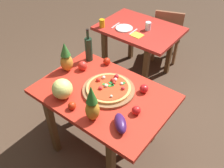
# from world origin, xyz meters

# --- Properties ---
(ground_plane) EXTENTS (10.00, 10.00, 0.00)m
(ground_plane) POSITION_xyz_m (0.00, 0.00, 0.00)
(ground_plane) COLOR #4C3828
(display_table) EXTENTS (1.22, 0.84, 0.77)m
(display_table) POSITION_xyz_m (0.00, 0.00, 0.67)
(display_table) COLOR brown
(display_table) RESTS_ON ground_plane
(background_table) EXTENTS (1.04, 0.76, 0.77)m
(background_table) POSITION_xyz_m (-0.42, 1.25, 0.66)
(background_table) COLOR brown
(background_table) RESTS_ON ground_plane
(dining_chair) EXTENTS (0.52, 0.52, 0.85)m
(dining_chair) POSITION_xyz_m (-0.30, 1.86, 0.48)
(dining_chair) COLOR brown
(dining_chair) RESTS_ON ground_plane
(pizza_board) EXTENTS (0.48, 0.48, 0.02)m
(pizza_board) POSITION_xyz_m (0.02, 0.05, 0.78)
(pizza_board) COLOR brown
(pizza_board) RESTS_ON display_table
(pizza) EXTENTS (0.41, 0.41, 0.06)m
(pizza) POSITION_xyz_m (0.02, 0.05, 0.81)
(pizza) COLOR #E2A157
(pizza) RESTS_ON pizza_board
(wine_bottle) EXTENTS (0.08, 0.08, 0.36)m
(wine_bottle) POSITION_xyz_m (-0.45, 0.31, 0.91)
(wine_bottle) COLOR #1E3323
(wine_bottle) RESTS_ON display_table
(pineapple_left) EXTENTS (0.12, 0.12, 0.35)m
(pineapple_left) POSITION_xyz_m (0.13, -0.29, 0.93)
(pineapple_left) COLOR #C08024
(pineapple_left) RESTS_ON display_table
(pineapple_right) EXTENTS (0.12, 0.12, 0.32)m
(pineapple_right) POSITION_xyz_m (-0.51, 0.04, 0.91)
(pineapple_right) COLOR #C1822B
(pineapple_right) RESTS_ON display_table
(melon) EXTENTS (0.18, 0.18, 0.18)m
(melon) POSITION_xyz_m (-0.25, -0.26, 0.86)
(melon) COLOR #DCE075
(melon) RESTS_ON display_table
(bell_pepper) EXTENTS (0.09, 0.09, 0.10)m
(bell_pepper) POSITION_xyz_m (-0.39, 0.14, 0.82)
(bell_pepper) COLOR red
(bell_pepper) RESTS_ON display_table
(eggplant) EXTENTS (0.21, 0.20, 0.09)m
(eggplant) POSITION_xyz_m (0.36, -0.23, 0.82)
(eggplant) COLOR #3B1A53
(eggplant) RESTS_ON display_table
(tomato_near_board) EXTENTS (0.08, 0.08, 0.08)m
(tomato_near_board) POSITION_xyz_m (0.37, -0.03, 0.81)
(tomato_near_board) COLOR red
(tomato_near_board) RESTS_ON display_table
(tomato_at_corner) EXTENTS (0.07, 0.07, 0.07)m
(tomato_at_corner) POSITION_xyz_m (-0.08, -0.32, 0.81)
(tomato_at_corner) COLOR red
(tomato_at_corner) RESTS_ON display_table
(tomato_by_bottle) EXTENTS (0.08, 0.08, 0.08)m
(tomato_by_bottle) POSITION_xyz_m (0.28, 0.23, 0.81)
(tomato_by_bottle) COLOR red
(tomato_by_bottle) RESTS_ON display_table
(tomato_beside_pepper) EXTENTS (0.08, 0.08, 0.08)m
(tomato_beside_pepper) POSITION_xyz_m (-0.25, 0.36, 0.81)
(tomato_beside_pepper) COLOR red
(tomato_beside_pepper) RESTS_ON display_table
(drinking_glass_juice) EXTENTS (0.07, 0.07, 0.10)m
(drinking_glass_juice) POSITION_xyz_m (-0.82, 0.97, 0.82)
(drinking_glass_juice) COLOR gold
(drinking_glass_juice) RESTS_ON background_table
(drinking_glass_water) EXTENTS (0.07, 0.07, 0.10)m
(drinking_glass_water) POSITION_xyz_m (-0.31, 1.27, 0.82)
(drinking_glass_water) COLOR silver
(drinking_glass_water) RESTS_ON background_table
(dinner_plate) EXTENTS (0.22, 0.22, 0.02)m
(dinner_plate) POSITION_xyz_m (-0.56, 1.10, 0.78)
(dinner_plate) COLOR white
(dinner_plate) RESTS_ON background_table
(fork_utensil) EXTENTS (0.03, 0.18, 0.01)m
(fork_utensil) POSITION_xyz_m (-0.70, 1.10, 0.78)
(fork_utensil) COLOR silver
(fork_utensil) RESTS_ON background_table
(knife_utensil) EXTENTS (0.02, 0.18, 0.01)m
(knife_utensil) POSITION_xyz_m (-0.42, 1.10, 0.78)
(knife_utensil) COLOR silver
(knife_utensil) RESTS_ON background_table
(napkin_folded) EXTENTS (0.15, 0.13, 0.01)m
(napkin_folded) POSITION_xyz_m (-0.34, 1.06, 0.78)
(napkin_folded) COLOR yellow
(napkin_folded) RESTS_ON background_table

